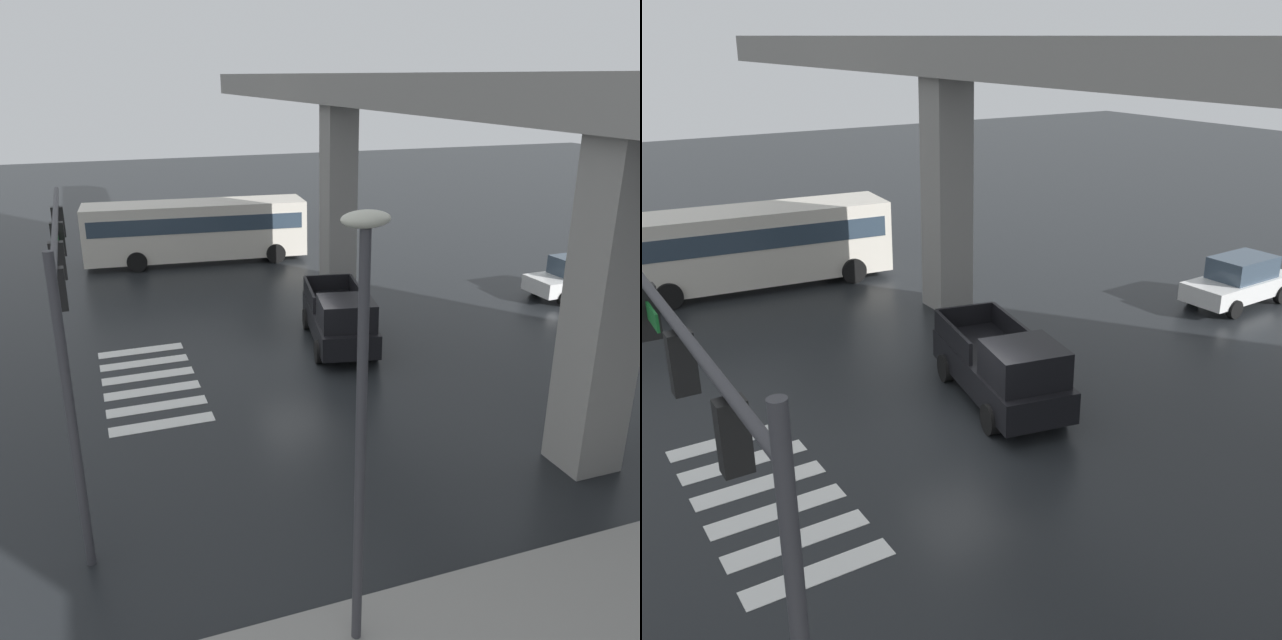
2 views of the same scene
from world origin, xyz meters
TOP-DOWN VIEW (x-y plane):
  - ground_plane at (0.00, 0.00)m, footprint 120.00×120.00m
  - crosswalk_stripes at (-0.00, -4.79)m, footprint 6.05×2.80m
  - elevated_overpass at (0.00, 4.54)m, footprint 53.88×1.98m
  - pickup_truck at (-0.82, 1.78)m, footprint 5.38×2.88m
  - city_bus at (-13.89, -0.79)m, footprint 3.57×10.99m
  - sedan_white at (-2.73, 13.36)m, footprint 2.10×4.37m
  - traffic_signal_mast at (4.20, -6.81)m, footprint 10.89×0.32m

SIDE VIEW (x-z plane):
  - ground_plane at x=0.00m, z-range 0.00..0.00m
  - crosswalk_stripes at x=0.00m, z-range 0.00..0.01m
  - sedan_white at x=-2.73m, z-range -0.01..1.71m
  - pickup_truck at x=-0.82m, z-range -0.05..2.03m
  - city_bus at x=-13.89m, z-range 0.23..3.22m
  - traffic_signal_mast at x=4.20m, z-range 1.57..7.77m
  - elevated_overpass at x=0.00m, z-range 3.12..12.08m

